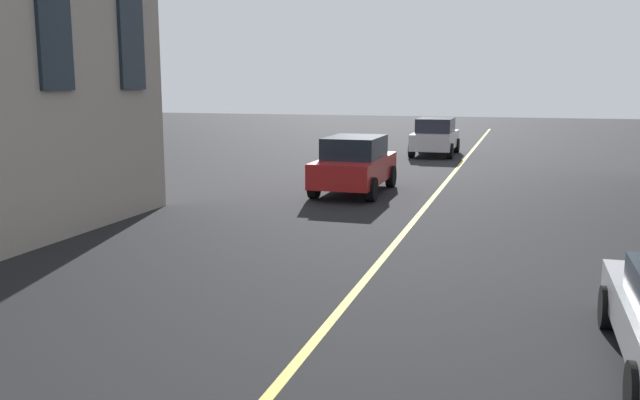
% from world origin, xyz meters
% --- Properties ---
extents(lane_centre_line, '(80.00, 0.16, 0.01)m').
position_xyz_m(lane_centre_line, '(20.00, 0.00, 0.00)').
color(lane_centre_line, '#D8C64C').
rests_on(lane_centre_line, ground_plane).
extents(car_silver_near, '(4.70, 2.14, 1.88)m').
position_xyz_m(car_silver_near, '(38.51, 1.64, 0.97)').
color(car_silver_near, '#B7BABF').
rests_on(car_silver_near, ground_plane).
extents(car_red_trailing, '(4.70, 2.14, 1.88)m').
position_xyz_m(car_red_trailing, '(25.72, 2.68, 0.97)').
color(car_red_trailing, '#B21E1E').
rests_on(car_red_trailing, ground_plane).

